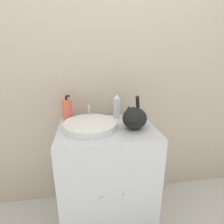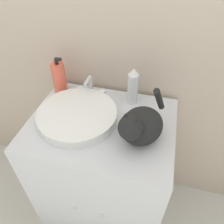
{
  "view_description": "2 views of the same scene",
  "coord_description": "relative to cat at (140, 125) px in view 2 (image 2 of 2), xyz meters",
  "views": [
    {
      "loc": [
        -0.15,
        -0.93,
        1.37
      ],
      "look_at": [
        0.04,
        0.27,
        0.98
      ],
      "focal_mm": 28.0,
      "sensor_mm": 36.0,
      "label": 1
    },
    {
      "loc": [
        0.24,
        -0.45,
        1.61
      ],
      "look_at": [
        0.06,
        0.24,
        0.97
      ],
      "focal_mm": 35.0,
      "sensor_mm": 36.0,
      "label": 2
    }
  ],
  "objects": [
    {
      "name": "cat",
      "position": [
        0.0,
        0.0,
        0.0
      ],
      "size": [
        0.25,
        0.31,
        0.22
      ],
      "rotation": [
        0.0,
        0.0,
        -2.02
      ],
      "color": "black",
      "rests_on": "vanity_cabinet"
    },
    {
      "name": "wall_back",
      "position": [
        -0.19,
        0.39,
        0.3
      ],
      "size": [
        6.0,
        0.05,
        2.5
      ],
      "color": "#C6B29E",
      "rests_on": "ground_plane"
    },
    {
      "name": "soap_bottle",
      "position": [
        -0.49,
        0.25,
        0.0
      ],
      "size": [
        0.07,
        0.07,
        0.21
      ],
      "color": "#EF6047",
      "rests_on": "vanity_cabinet"
    },
    {
      "name": "spray_bottle",
      "position": [
        -0.08,
        0.26,
        0.01
      ],
      "size": [
        0.06,
        0.06,
        0.21
      ],
      "color": "silver",
      "rests_on": "vanity_cabinet"
    },
    {
      "name": "vanity_cabinet",
      "position": [
        -0.19,
        0.06,
        -0.52
      ],
      "size": [
        0.72,
        0.57,
        0.86
      ],
      "color": "silver",
      "rests_on": "ground_plane"
    },
    {
      "name": "sink_basin",
      "position": [
        -0.32,
        0.06,
        -0.06
      ],
      "size": [
        0.39,
        0.39,
        0.05
      ],
      "color": "white",
      "rests_on": "vanity_cabinet"
    },
    {
      "name": "faucet",
      "position": [
        -0.32,
        0.26,
        -0.04
      ],
      "size": [
        0.16,
        0.1,
        0.13
      ],
      "color": "silver",
      "rests_on": "vanity_cabinet"
    }
  ]
}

